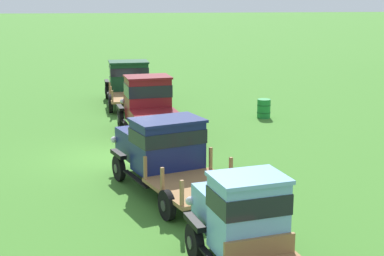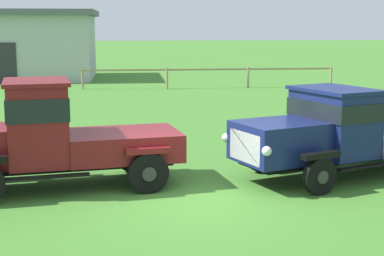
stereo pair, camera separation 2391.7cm
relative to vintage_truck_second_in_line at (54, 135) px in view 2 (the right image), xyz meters
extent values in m
plane|color=#3D7528|center=(2.82, -1.27, -1.13)|extent=(240.00, 240.00, 0.00)
cylinder|color=#997F60|center=(-0.87, 19.69, -0.56)|extent=(0.12, 0.12, 1.14)
cylinder|color=#997F60|center=(3.66, 19.21, -0.56)|extent=(0.12, 0.12, 1.14)
cylinder|color=#997F60|center=(8.16, 19.41, -0.56)|extent=(0.12, 0.12, 1.14)
cylinder|color=#997F60|center=(12.77, 19.18, -0.56)|extent=(0.12, 0.12, 1.14)
cube|color=#997F60|center=(5.95, 19.44, -0.11)|extent=(13.84, 0.08, 0.10)
cylinder|color=black|center=(1.95, -0.63, -0.71)|extent=(0.86, 0.30, 0.85)
cylinder|color=#2D2D2D|center=(1.96, -0.73, -0.71)|extent=(0.30, 0.08, 0.30)
cylinder|color=black|center=(1.64, 1.23, -0.71)|extent=(0.86, 0.30, 0.85)
cylinder|color=#2D2D2D|center=(1.62, 1.32, -0.71)|extent=(0.30, 0.08, 0.30)
cube|color=black|center=(0.16, 0.03, -0.63)|extent=(4.69, 1.77, 0.12)
cube|color=maroon|center=(-0.32, -0.05, 0.26)|extent=(1.44, 1.83, 1.66)
cube|color=black|center=(-0.32, -0.05, 0.64)|extent=(1.49, 1.87, 0.47)
cube|color=maroon|center=(-0.32, -0.05, 1.13)|extent=(1.57, 1.92, 0.08)
cube|color=black|center=(-0.05, -0.94, -0.65)|extent=(1.66, 0.41, 0.05)
cube|color=black|center=(-0.35, 0.88, -0.65)|extent=(1.66, 0.41, 0.05)
cube|color=maroon|center=(1.44, 0.24, -0.28)|extent=(2.63, 2.10, 0.58)
cube|color=black|center=(1.44, 0.24, -0.02)|extent=(2.21, 1.78, 0.06)
cube|color=maroon|center=(1.95, -0.63, -0.24)|extent=(0.95, 0.35, 0.12)
cube|color=maroon|center=(1.64, 1.23, -0.24)|extent=(0.95, 0.35, 0.12)
cylinder|color=black|center=(5.41, -1.12, -0.75)|extent=(0.78, 0.43, 0.77)
cylinder|color=#2D2D2D|center=(5.45, -1.21, -0.75)|extent=(0.26, 0.12, 0.27)
cylinder|color=black|center=(4.66, 0.84, -0.75)|extent=(0.78, 0.43, 0.77)
cylinder|color=#2D2D2D|center=(4.63, 0.93, -0.75)|extent=(0.26, 0.12, 0.27)
cylinder|color=black|center=(7.89, 2.08, -0.75)|extent=(0.78, 0.43, 0.77)
cylinder|color=#2D2D2D|center=(7.85, 2.17, -0.75)|extent=(0.26, 0.12, 0.27)
cube|color=black|center=(6.52, 0.43, -0.67)|extent=(5.12, 2.88, 0.12)
cube|color=#141E51|center=(4.79, -0.24, -0.18)|extent=(2.19, 2.01, 0.85)
cube|color=silver|center=(3.99, -0.54, -0.23)|extent=(0.47, 1.10, 0.64)
sphere|color=silver|center=(4.26, -1.28, -0.16)|extent=(0.20, 0.20, 0.20)
sphere|color=silver|center=(3.70, 0.19, -0.16)|extent=(0.20, 0.20, 0.20)
cube|color=black|center=(5.41, -1.12, -0.31)|extent=(0.90, 0.50, 0.12)
cube|color=black|center=(4.66, 0.84, -0.31)|extent=(0.90, 0.50, 0.12)
cube|color=#141E51|center=(6.19, 0.30, 0.11)|extent=(1.79, 2.16, 1.43)
cube|color=black|center=(6.19, 0.30, 0.43)|extent=(1.85, 2.22, 0.40)
cube|color=#141E51|center=(6.19, 0.30, 0.86)|extent=(1.94, 2.28, 0.08)
cube|color=black|center=(6.67, -0.62, -0.69)|extent=(1.63, 0.74, 0.05)
cube|color=black|center=(5.93, 1.30, -0.69)|extent=(1.63, 0.74, 0.05)
cube|color=olive|center=(6.51, 1.49, -0.20)|extent=(0.10, 0.10, 0.62)
cube|color=olive|center=(7.56, 1.89, -0.20)|extent=(0.10, 0.10, 0.62)
camera|label=1|loc=(22.33, -0.70, 4.49)|focal=55.00mm
camera|label=2|loc=(1.57, -12.37, 2.29)|focal=55.00mm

